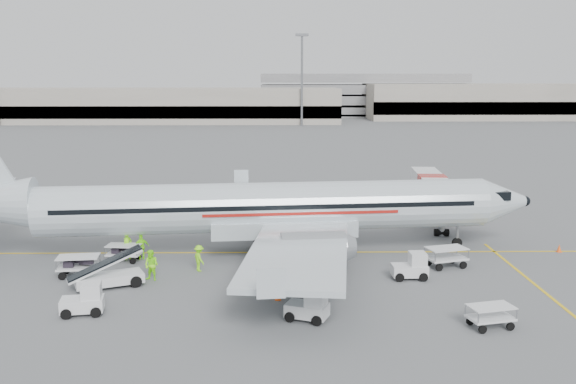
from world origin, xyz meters
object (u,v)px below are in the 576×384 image
Objects in this scene: belt_loader at (108,264)px; tug_aft at (82,299)px; tug_mid at (307,305)px; aircraft at (267,174)px; tug_fore at (410,266)px; jet_bridge at (431,198)px.

belt_loader is 4.31m from tug_aft.
belt_loader is 12.14m from tug_mid.
tug_aft is at bearing -134.67° from aircraft.
tug_fore reaches higher than tug_mid.
belt_loader reaches higher than tug_mid.
belt_loader reaches higher than tug_aft.
tug_mid is (-6.30, -6.45, -0.01)m from tug_fore.
tug_fore is at bearing -103.05° from jet_bridge.
tug_mid is (-11.17, -21.94, -1.12)m from jet_bridge.
tug_mid is 11.21m from tug_aft.
aircraft reaches higher than tug_fore.
tug_fore is 1.02× the size of tug_mid.
jet_bridge is 27.75m from belt_loader.
aircraft is 19.21× the size of tug_fore.
jet_bridge is 16.28m from tug_fore.
jet_bridge is (13.34, 9.85, -3.51)m from aircraft.
tug_fore is at bearing 8.17° from tug_aft.
aircraft reaches higher than tug_mid.
tug_fore is at bearing -39.47° from aircraft.
belt_loader is 2.40× the size of tug_aft.
tug_aft is at bearing -163.45° from tug_mid.
tug_mid is at bearing -14.09° from tug_aft.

